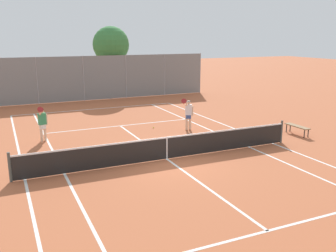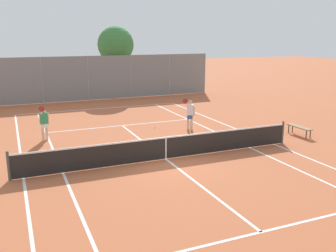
# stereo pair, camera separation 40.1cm
# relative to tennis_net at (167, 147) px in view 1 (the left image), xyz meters

# --- Properties ---
(ground_plane) EXTENTS (120.00, 120.00, 0.00)m
(ground_plane) POSITION_rel_tennis_net_xyz_m (0.00, 0.00, -0.51)
(ground_plane) COLOR #B25B38
(court_line_markings) EXTENTS (11.10, 23.90, 0.01)m
(court_line_markings) POSITION_rel_tennis_net_xyz_m (0.00, 0.00, -0.51)
(court_line_markings) COLOR silver
(court_line_markings) RESTS_ON ground
(tennis_net) EXTENTS (12.00, 0.10, 1.07)m
(tennis_net) POSITION_rel_tennis_net_xyz_m (0.00, 0.00, 0.00)
(tennis_net) COLOR #474C47
(tennis_net) RESTS_ON ground
(player_far_left) EXTENTS (0.51, 0.86, 1.77)m
(player_far_left) POSITION_rel_tennis_net_xyz_m (-4.29, 4.92, 0.42)
(player_far_left) COLOR beige
(player_far_left) RESTS_ON ground
(player_far_right) EXTENTS (0.87, 0.67, 1.77)m
(player_far_right) POSITION_rel_tennis_net_xyz_m (3.08, 4.03, 0.42)
(player_far_right) COLOR beige
(player_far_right) RESTS_ON ground
(loose_tennis_ball_0) EXTENTS (0.07, 0.07, 0.07)m
(loose_tennis_ball_0) POSITION_rel_tennis_net_xyz_m (1.50, 5.13, -0.48)
(loose_tennis_ball_0) COLOR #D1DB33
(loose_tennis_ball_0) RESTS_ON ground
(loose_tennis_ball_1) EXTENTS (0.07, 0.07, 0.07)m
(loose_tennis_ball_1) POSITION_rel_tennis_net_xyz_m (-2.19, 0.67, -0.48)
(loose_tennis_ball_1) COLOR #D1DB33
(loose_tennis_ball_1) RESTS_ON ground
(courtside_bench) EXTENTS (0.36, 1.50, 0.47)m
(courtside_bench) POSITION_rel_tennis_net_xyz_m (7.70, 0.81, -0.10)
(courtside_bench) COLOR olive
(courtside_bench) RESTS_ON ground
(back_fence) EXTENTS (20.58, 0.08, 3.45)m
(back_fence) POSITION_rel_tennis_net_xyz_m (0.00, 15.61, 1.22)
(back_fence) COLOR gray
(back_fence) RESTS_ON ground
(tree_behind_right) EXTENTS (2.99, 2.99, 5.72)m
(tree_behind_right) POSITION_rel_tennis_net_xyz_m (2.67, 17.31, 3.60)
(tree_behind_right) COLOR brown
(tree_behind_right) RESTS_ON ground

